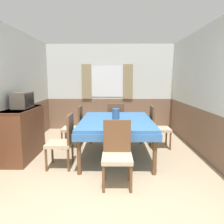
# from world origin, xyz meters

# --- Properties ---
(wall_back) EXTENTS (4.23, 0.10, 2.60)m
(wall_back) POSITION_xyz_m (-0.00, 4.62, 1.31)
(wall_back) COLOR silver
(wall_back) RESTS_ON ground_plane
(wall_left) EXTENTS (0.05, 5.00, 2.60)m
(wall_left) POSITION_xyz_m (-1.94, 2.30, 1.30)
(wall_left) COLOR silver
(wall_left) RESTS_ON ground_plane
(wall_right) EXTENTS (0.05, 5.00, 2.60)m
(wall_right) POSITION_xyz_m (1.94, 2.30, 1.30)
(wall_right) COLOR silver
(wall_right) RESTS_ON ground_plane
(dining_table) EXTENTS (1.43, 1.96, 0.76)m
(dining_table) POSITION_xyz_m (0.17, 2.17, 0.66)
(dining_table) COLOR #386BA8
(dining_table) RESTS_ON ground_plane
(chair_right_far) EXTENTS (0.44, 0.44, 0.96)m
(chair_right_far) POSITION_xyz_m (1.11, 2.75, 0.51)
(chair_right_far) COLOR brown
(chair_right_far) RESTS_ON ground_plane
(chair_left_near) EXTENTS (0.44, 0.44, 0.96)m
(chair_left_near) POSITION_xyz_m (-0.77, 1.60, 0.51)
(chair_left_near) COLOR brown
(chair_left_near) RESTS_ON ground_plane
(chair_head_window) EXTENTS (0.44, 0.44, 0.96)m
(chair_head_window) POSITION_xyz_m (0.17, 3.38, 0.51)
(chair_head_window) COLOR brown
(chair_head_window) RESTS_ON ground_plane
(chair_left_far) EXTENTS (0.44, 0.44, 0.96)m
(chair_left_far) POSITION_xyz_m (-0.77, 2.75, 0.51)
(chair_left_far) COLOR brown
(chair_left_far) RESTS_ON ground_plane
(chair_head_near) EXTENTS (0.44, 0.44, 0.96)m
(chair_head_near) POSITION_xyz_m (0.17, 0.97, 0.51)
(chair_head_near) COLOR brown
(chair_head_near) RESTS_ON ground_plane
(sideboard) EXTENTS (0.46, 1.26, 1.00)m
(sideboard) POSITION_xyz_m (-1.67, 2.07, 0.51)
(sideboard) COLOR brown
(sideboard) RESTS_ON ground_plane
(tv) EXTENTS (0.29, 0.50, 0.31)m
(tv) POSITION_xyz_m (-1.67, 2.11, 1.16)
(tv) COLOR #51473D
(tv) RESTS_ON sideboard
(vase) EXTENTS (0.15, 0.15, 0.21)m
(vase) POSITION_xyz_m (0.16, 2.20, 0.87)
(vase) COLOR #335684
(vase) RESTS_ON dining_table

